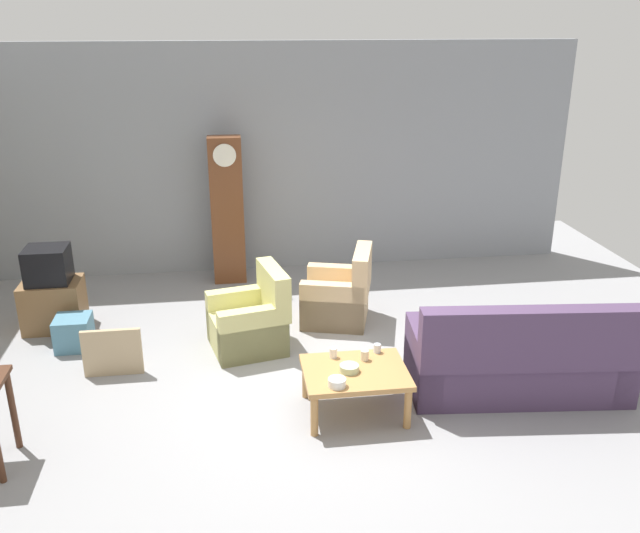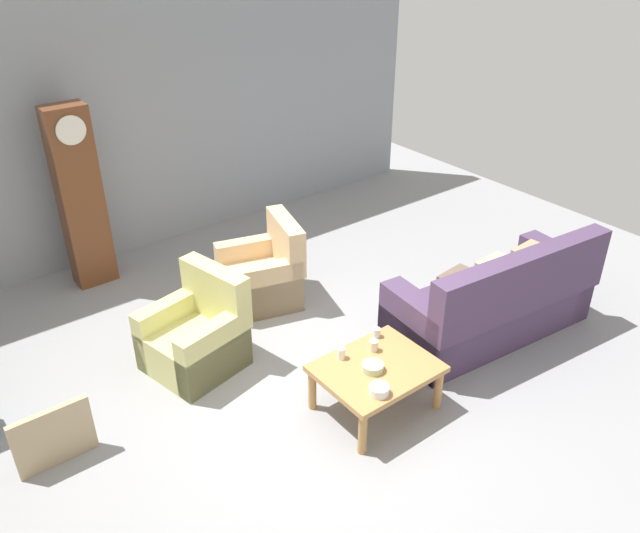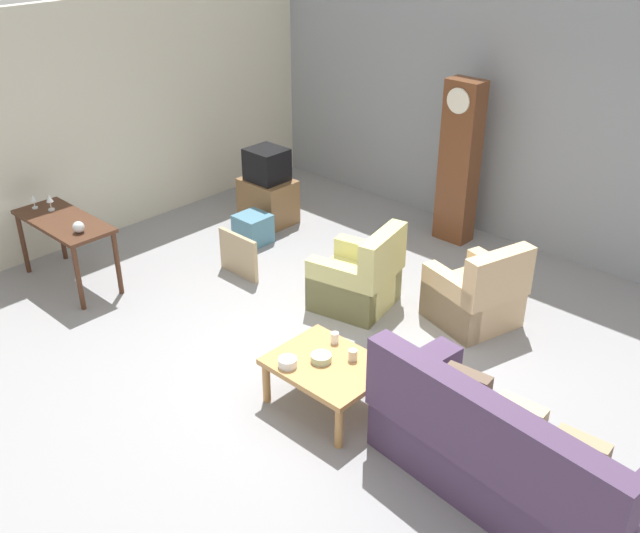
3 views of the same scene
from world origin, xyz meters
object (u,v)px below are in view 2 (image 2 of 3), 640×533
Objects in this scene: couch_floral at (494,303)px; bowl_white_stacked at (379,390)px; framed_picture_leaning at (54,437)px; cup_cream_tall at (374,346)px; armchair_olive_far at (263,275)px; coffee_table_wood at (376,372)px; cup_white_porcelain at (341,353)px; grandfather_clock at (80,198)px; cup_blue_rimmed at (376,333)px; bowl_shallow_green at (373,367)px; armchair_olive_near at (197,337)px.

bowl_white_stacked is (-1.86, -0.37, 0.13)m from couch_floral.
cup_cream_tall is at bearing -19.02° from framed_picture_leaning.
armchair_olive_far is 2.03m from coffee_table_wood.
armchair_olive_far is 1.80m from cup_white_porcelain.
framed_picture_leaning is at bearing -116.20° from grandfather_clock.
cup_cream_tall is at bearing -138.68° from cup_blue_rimmed.
bowl_shallow_green is (0.10, -0.28, -0.02)m from cup_white_porcelain.
framed_picture_leaning is (-2.35, 1.03, -0.12)m from coffee_table_wood.
coffee_table_wood is at bearing -72.66° from grandfather_clock.
grandfather_clock is 3.45m from cup_white_porcelain.
cup_white_porcelain is at bearing -101.44° from armchair_olive_far.
bowl_shallow_green reaches higher than coffee_table_wood.
armchair_olive_far is at bearing 21.28° from framed_picture_leaning.
cup_cream_tall is (1.03, -1.27, 0.19)m from armchair_olive_near.
armchair_olive_far is at bearing 79.94° from bowl_white_stacked.
grandfather_clock is 12.65× the size of bowl_white_stacked.
cup_blue_rimmed is 0.54× the size of bowl_white_stacked.
armchair_olive_far is 0.48× the size of grandfather_clock.
cup_blue_rimmed is 0.47m from bowl_shallow_green.
armchair_olive_near is 5.21× the size of bowl_shallow_green.
bowl_white_stacked is at bearing -127.35° from cup_cream_tall.
bowl_white_stacked is 0.89× the size of bowl_shallow_green.
coffee_table_wood is 0.43m from cup_blue_rimmed.
armchair_olive_near is 9.35× the size of cup_white_porcelain.
couch_floral is at bearing -8.43° from cup_blue_rimmed.
cup_white_porcelain reaches higher than bowl_white_stacked.
cup_cream_tall is (2.47, -0.85, 0.24)m from framed_picture_leaning.
cup_white_porcelain is 0.62× the size of bowl_white_stacked.
cup_blue_rimmed reaches higher than bowl_shallow_green.
cup_white_porcelain reaches higher than bowl_shallow_green.
armchair_olive_near is at bearing 121.88° from cup_white_porcelain.
framed_picture_leaning is 6.06× the size of cup_cream_tall.
cup_blue_rimmed is at bearing -66.84° from grandfather_clock.
framed_picture_leaning is 2.73m from cup_blue_rimmed.
cup_white_porcelain reaches higher than coffee_table_wood.
grandfather_clock is 3.95m from bowl_white_stacked.
bowl_white_stacked is 0.29m from bowl_shallow_green.
armchair_olive_far reaches higher than bowl_white_stacked.
bowl_shallow_green is (2.29, -1.05, 0.22)m from framed_picture_leaning.
couch_floral is 2.27× the size of coffee_table_wood.
bowl_white_stacked is (-0.21, -0.26, 0.10)m from coffee_table_wood.
framed_picture_leaning is at bearing 164.69° from cup_blue_rimmed.
cup_cream_tall reaches higher than bowl_shallow_green.
bowl_white_stacked is at bearing -100.06° from armchair_olive_far.
grandfather_clock is at bearing 63.80° from framed_picture_leaning.
cup_white_porcelain is at bearing 84.55° from bowl_white_stacked.
armchair_olive_near is 1.86m from bowl_white_stacked.
cup_white_porcelain is at bearing -19.27° from framed_picture_leaning.
cup_cream_tall is (-0.15, -0.13, 0.01)m from cup_blue_rimmed.
armchair_olive_far is 11.28× the size of cup_blue_rimmed.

